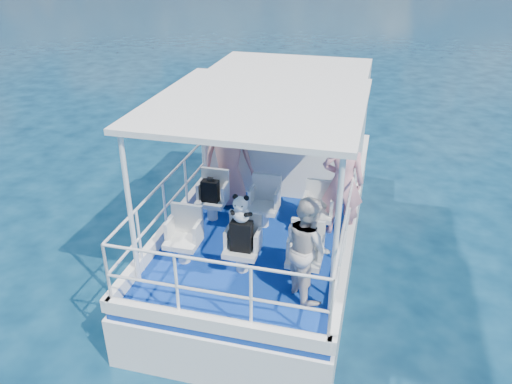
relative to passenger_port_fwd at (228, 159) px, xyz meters
The scene contains 20 objects.
ground 2.11m from the passenger_port_fwd, 45.93° to the right, with size 2000.00×2000.00×0.00m, color #071F34.
hull 1.95m from the passenger_port_fwd, 13.70° to the left, with size 3.00×7.00×1.60m, color white.
deck 1.23m from the passenger_port_fwd, 13.70° to the left, with size 2.90×6.90×0.10m, color navy.
cabin 1.70m from the passenger_port_fwd, 62.29° to the left, with size 2.85×2.00×2.20m, color white.
canopy 1.87m from the passenger_port_fwd, 52.18° to the right, with size 3.00×3.20×0.08m, color white.
canopy_posts 1.34m from the passenger_port_fwd, 53.52° to the right, with size 2.77×2.97×2.20m.
railings 1.63m from the passenger_port_fwd, 60.50° to the right, with size 2.84×3.59×1.00m, color white, non-canonical shape.
seat_port_fwd 0.93m from the passenger_port_fwd, 100.86° to the right, with size 0.48×0.46×0.38m, color silver.
seat_center_fwd 1.21m from the passenger_port_fwd, 37.87° to the right, with size 0.48×0.46×0.38m, color silver.
seat_stbd_fwd 1.92m from the passenger_port_fwd, 19.89° to the right, with size 0.48×0.46×0.38m, color silver.
seat_port_aft 2.03m from the passenger_port_fwd, 93.50° to the right, with size 0.48×0.46×0.38m, color silver.
seat_center_aft 2.18m from the passenger_port_fwd, 67.70° to the right, with size 0.48×0.46×0.38m, color silver.
seat_stbd_aft 2.64m from the passenger_port_fwd, 48.60° to the right, with size 0.48×0.46×0.38m, color silver.
passenger_port_fwd is the anchor object (origin of this frame).
passenger_stbd_fwd 2.10m from the passenger_port_fwd, 14.19° to the right, with size 0.66×0.43×1.81m, color pink.
passenger_stbd_aft 2.81m from the passenger_port_fwd, 51.37° to the right, with size 0.71×0.55×1.46m, color silver.
backpack_port 0.75m from the passenger_port_fwd, 99.64° to the right, with size 0.28×0.16×0.37m, color black.
backpack_center 2.12m from the passenger_port_fwd, 67.89° to the right, with size 0.30×0.17×0.45m, color black.
compact_camera 0.69m from the passenger_port_fwd, 99.24° to the right, with size 0.10×0.06×0.06m, color black.
panda 2.09m from the passenger_port_fwd, 67.93° to the right, with size 0.26×0.22×0.41m, color white, non-canonical shape.
Camera 1 is at (1.68, -6.81, 5.24)m, focal length 35.00 mm.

